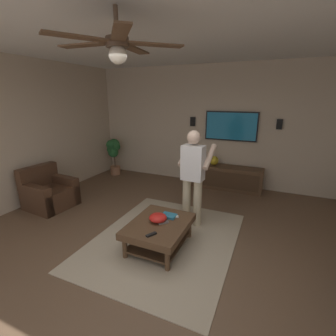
{
  "coord_description": "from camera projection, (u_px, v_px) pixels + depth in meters",
  "views": [
    {
      "loc": [
        -2.42,
        -1.29,
        2.15
      ],
      "look_at": [
        1.12,
        0.28,
        1.0
      ],
      "focal_mm": 25.82,
      "sensor_mm": 36.0,
      "label": 1
    }
  ],
  "objects": [
    {
      "name": "remote_grey",
      "position": [
        163.0,
        223.0,
        3.46
      ],
      "size": [
        0.14,
        0.13,
        0.02
      ],
      "primitive_type": "cube",
      "rotation": [
        0.0,
        0.0,
        5.58
      ],
      "color": "slate",
      "rests_on": "coffee_table"
    },
    {
      "name": "wall_speaker_left",
      "position": [
        279.0,
        124.0,
        5.3
      ],
      "size": [
        0.06,
        0.12,
        0.22
      ],
      "primitive_type": "cube",
      "color": "black"
    },
    {
      "name": "book",
      "position": [
        169.0,
        216.0,
        3.66
      ],
      "size": [
        0.16,
        0.22,
        0.04
      ],
      "primitive_type": "cube",
      "rotation": [
        0.0,
        0.0,
        4.7
      ],
      "color": "teal",
      "rests_on": "coffee_table"
    },
    {
      "name": "person_standing",
      "position": [
        193.0,
        173.0,
        4.01
      ],
      "size": [
        0.56,
        0.56,
        1.64
      ],
      "rotation": [
        0.0,
        0.0,
        -0.06
      ],
      "color": "#C6B793",
      "rests_on": "ground"
    },
    {
      "name": "ceiling_fan",
      "position": [
        117.0,
        46.0,
        2.09
      ],
      "size": [
        1.15,
        1.09,
        0.46
      ],
      "color": "#4C3828"
    },
    {
      "name": "tv",
      "position": [
        231.0,
        126.0,
        5.72
      ],
      "size": [
        0.05,
        1.22,
        0.69
      ],
      "rotation": [
        0.0,
        0.0,
        3.14
      ],
      "color": "black"
    },
    {
      "name": "vase_round",
      "position": [
        214.0,
        160.0,
        5.88
      ],
      "size": [
        0.22,
        0.22,
        0.22
      ],
      "primitive_type": "sphere",
      "color": "gold",
      "rests_on": "media_console"
    },
    {
      "name": "ground_plane",
      "position": [
        153.0,
        264.0,
        3.23
      ],
      "size": [
        8.39,
        8.39,
        0.0
      ],
      "primitive_type": "plane",
      "color": "brown"
    },
    {
      "name": "wall_speaker_right",
      "position": [
        193.0,
        122.0,
        6.08
      ],
      "size": [
        0.06,
        0.12,
        0.22
      ],
      "primitive_type": "cube",
      "color": "black"
    },
    {
      "name": "remote_white",
      "position": [
        173.0,
        217.0,
        3.63
      ],
      "size": [
        0.12,
        0.15,
        0.02
      ],
      "primitive_type": "cube",
      "rotation": [
        0.0,
        0.0,
        2.11
      ],
      "color": "white",
      "rests_on": "coffee_table"
    },
    {
      "name": "wall_back_tv",
      "position": [
        219.0,
        126.0,
        5.93
      ],
      "size": [
        0.1,
        6.7,
        2.9
      ],
      "primitive_type": "cube",
      "color": "#C6B299",
      "rests_on": "ground"
    },
    {
      "name": "coffee_table",
      "position": [
        159.0,
        229.0,
        3.52
      ],
      "size": [
        1.0,
        0.8,
        0.4
      ],
      "color": "#513823",
      "rests_on": "ground"
    },
    {
      "name": "media_console",
      "position": [
        226.0,
        177.0,
        5.85
      ],
      "size": [
        0.45,
        1.7,
        0.55
      ],
      "rotation": [
        0.0,
        0.0,
        3.14
      ],
      "color": "#513823",
      "rests_on": "ground"
    },
    {
      "name": "remote_black",
      "position": [
        151.0,
        234.0,
        3.17
      ],
      "size": [
        0.15,
        0.11,
        0.02
      ],
      "primitive_type": "cube",
      "rotation": [
        0.0,
        0.0,
        2.65
      ],
      "color": "black",
      "rests_on": "coffee_table"
    },
    {
      "name": "armchair",
      "position": [
        49.0,
        193.0,
        4.87
      ],
      "size": [
        0.86,
        0.87,
        0.82
      ],
      "rotation": [
        0.0,
        0.0,
        -1.64
      ],
      "color": "#472D1E",
      "rests_on": "ground"
    },
    {
      "name": "ceiling_slab",
      "position": [
        148.0,
        13.0,
        2.4
      ],
      "size": [
        7.19,
        6.7,
        0.1
      ],
      "primitive_type": "cube",
      "color": "white"
    },
    {
      "name": "potted_plant_tall",
      "position": [
        114.0,
        151.0,
        6.82
      ],
      "size": [
        0.4,
        0.35,
        1.02
      ],
      "color": "#9E6B4C",
      "rests_on": "ground"
    },
    {
      "name": "area_rug",
      "position": [
        165.0,
        239.0,
        3.78
      ],
      "size": [
        2.58,
        2.06,
        0.01
      ],
      "primitive_type": "cube",
      "color": "tan",
      "rests_on": "ground"
    },
    {
      "name": "bowl",
      "position": [
        158.0,
        218.0,
        3.51
      ],
      "size": [
        0.26,
        0.26,
        0.12
      ],
      "primitive_type": "ellipsoid",
      "color": "red",
      "rests_on": "coffee_table"
    }
  ]
}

